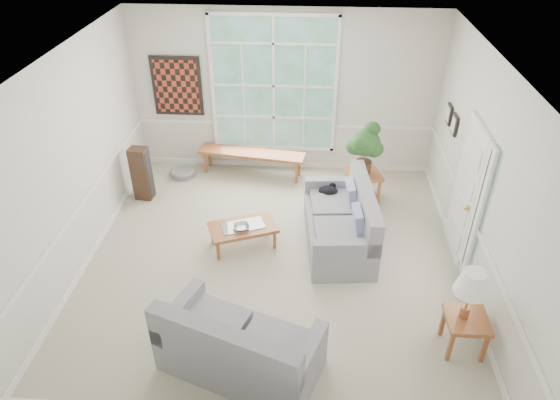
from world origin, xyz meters
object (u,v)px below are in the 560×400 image
(loveseat_right, at_px, (339,218))
(end_table, at_px, (362,186))
(side_table, at_px, (463,333))
(coffee_table, at_px, (243,236))
(loveseat_front, at_px, (240,337))

(loveseat_right, height_order, end_table, loveseat_right)
(loveseat_right, xyz_separation_m, end_table, (0.45, 1.27, -0.22))
(loveseat_right, xyz_separation_m, side_table, (1.43, -1.94, -0.24))
(coffee_table, relative_size, side_table, 2.00)
(loveseat_right, bearing_deg, side_table, -58.46)
(loveseat_front, distance_m, end_table, 4.01)
(loveseat_front, height_order, side_table, loveseat_front)
(loveseat_right, relative_size, coffee_table, 1.81)
(end_table, xyz_separation_m, side_table, (0.98, -3.21, -0.03))
(loveseat_right, xyz_separation_m, coffee_table, (-1.45, -0.15, -0.30))
(loveseat_right, distance_m, coffee_table, 1.48)
(coffee_table, bearing_deg, loveseat_front, -104.91)
(coffee_table, height_order, end_table, end_table)
(side_table, bearing_deg, loveseat_front, -170.32)
(coffee_table, bearing_deg, loveseat_right, -15.70)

